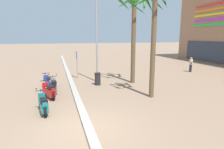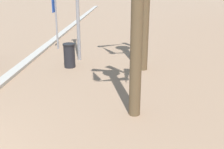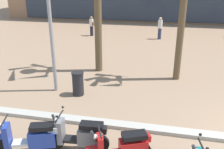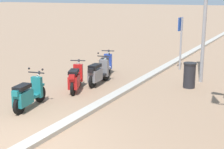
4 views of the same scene
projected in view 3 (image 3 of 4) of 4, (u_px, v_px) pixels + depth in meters
name	position (u px, v px, depth m)	size (l,w,h in m)	color
scooter_blue_lead_nearest	(32.00, 138.00, 6.39)	(1.73, 0.80, 1.04)	black
scooter_grey_tail_end	(82.00, 136.00, 6.47)	(1.73, 0.56, 1.17)	black
scooter_red_mid_rear	(123.00, 148.00, 6.00)	(1.64, 0.87, 1.04)	black
pedestrian_by_palm_tree	(160.00, 28.00, 18.53)	(0.34, 0.34, 1.64)	#2D3351
pedestrian_strolling_near_curb	(92.00, 26.00, 19.66)	(0.45, 0.37, 1.54)	black
litter_bin	(78.00, 83.00, 9.64)	(0.48, 0.48, 0.95)	#232328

